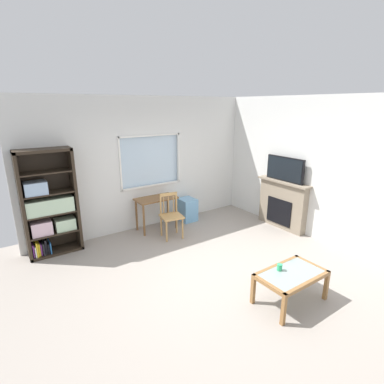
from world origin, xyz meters
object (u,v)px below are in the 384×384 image
(desk_under_window, at_px, (156,203))
(fireplace, at_px, (282,204))
(tv, at_px, (285,169))
(wooden_chair, at_px, (171,215))
(plastic_drawer_unit, at_px, (187,209))
(coffee_table, at_px, (291,277))
(sippy_cup, at_px, (280,267))
(bookshelf, at_px, (48,207))

(desk_under_window, xyz_separation_m, fireplace, (2.31, -1.45, -0.06))
(fireplace, bearing_deg, tv, 180.00)
(wooden_chair, height_order, fireplace, fireplace)
(wooden_chair, xyz_separation_m, tv, (2.24, -0.93, 0.84))
(desk_under_window, relative_size, plastic_drawer_unit, 1.66)
(plastic_drawer_unit, relative_size, coffee_table, 0.55)
(wooden_chair, relative_size, fireplace, 0.73)
(coffee_table, bearing_deg, sippy_cup, 120.81)
(bookshelf, height_order, wooden_chair, bookshelf)
(fireplace, height_order, coffee_table, fireplace)
(bookshelf, relative_size, coffee_table, 2.01)
(bookshelf, height_order, fireplace, bookshelf)
(desk_under_window, bearing_deg, plastic_drawer_unit, 3.46)
(wooden_chair, height_order, tv, tv)
(fireplace, bearing_deg, desk_under_window, 147.99)
(fireplace, bearing_deg, wooden_chair, 157.52)
(fireplace, relative_size, coffee_table, 1.31)
(bookshelf, distance_m, coffee_table, 4.15)
(desk_under_window, bearing_deg, coffee_table, -84.04)
(desk_under_window, xyz_separation_m, tv, (2.30, -1.45, 0.72))
(coffee_table, bearing_deg, wooden_chair, 95.81)
(bookshelf, xyz_separation_m, tv, (4.35, -1.56, 0.43))
(tv, relative_size, coffee_table, 0.97)
(tv, bearing_deg, desk_under_window, 147.79)
(tv, xyz_separation_m, coffee_table, (-1.96, -1.79, -0.94))
(bookshelf, relative_size, tv, 2.08)
(wooden_chair, xyz_separation_m, plastic_drawer_unit, (0.77, 0.56, -0.20))
(desk_under_window, relative_size, wooden_chair, 0.96)
(wooden_chair, relative_size, plastic_drawer_unit, 1.72)
(bookshelf, relative_size, desk_under_window, 2.19)
(plastic_drawer_unit, bearing_deg, coffee_table, -98.48)
(tv, height_order, sippy_cup, tv)
(bookshelf, relative_size, wooden_chair, 2.11)
(plastic_drawer_unit, bearing_deg, sippy_cup, -100.30)
(wooden_chair, bearing_deg, desk_under_window, 96.74)
(coffee_table, bearing_deg, plastic_drawer_unit, 81.52)
(plastic_drawer_unit, height_order, fireplace, fireplace)
(tv, bearing_deg, coffee_table, -137.59)
(desk_under_window, xyz_separation_m, wooden_chair, (0.06, -0.51, -0.12))
(tv, relative_size, sippy_cup, 10.13)
(coffee_table, bearing_deg, bookshelf, 125.58)
(fireplace, relative_size, sippy_cup, 13.77)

